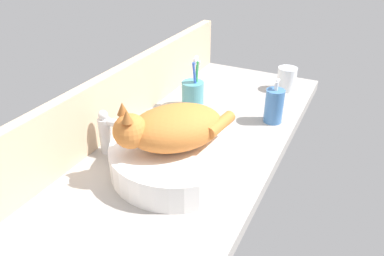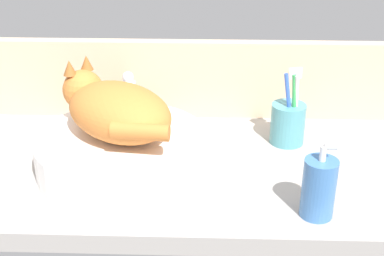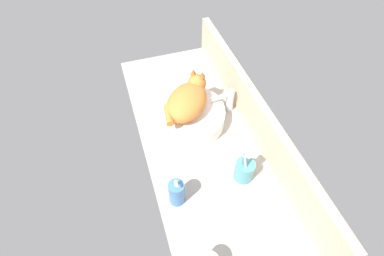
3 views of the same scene
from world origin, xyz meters
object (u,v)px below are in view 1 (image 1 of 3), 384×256
toothbrush_cup (193,93)px  soap_dispenser (274,106)px  cat (171,128)px  sink_basin (177,157)px  faucet (108,131)px  water_glass (286,80)px

toothbrush_cup → soap_dispenser: bearing=-86.5°
cat → sink_basin: bearing=-37.8°
faucet → soap_dispenser: soap_dispenser is taller
cat → soap_dispenser: 43.43cm
sink_basin → cat: size_ratio=1.20×
sink_basin → water_glass: 67.78cm
sink_basin → cat: (-1.08, 0.84, 9.61)cm
sink_basin → faucet: 21.65cm
water_glass → sink_basin: bearing=168.8°
faucet → toothbrush_cup: toothbrush_cup is taller
faucet → water_glass: (67.88, -34.50, -3.36)cm
faucet → cat: bearing=-89.1°
cat → toothbrush_cup: 40.45cm
soap_dispenser → water_glass: size_ratio=1.63×
cat → faucet: bearing=90.9°
sink_basin → toothbrush_cup: size_ratio=1.92×
water_glass → faucet: bearing=153.1°
sink_basin → faucet: size_ratio=2.64×
faucet → soap_dispenser: (39.69, -37.14, -1.46)cm
toothbrush_cup → sink_basin: bearing=-160.1°
cat → faucet: 21.40cm
soap_dispenser → water_glass: bearing=5.3°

